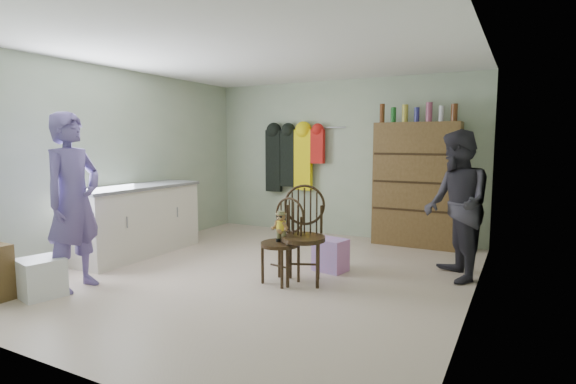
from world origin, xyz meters
The scene contains 11 objects.
ground_plane centered at (0.00, 0.00, 0.00)m, with size 5.00×5.00×0.00m, color beige.
room_walls centered at (0.00, 0.53, 1.58)m, with size 5.00×5.00×5.00m.
counter centered at (-1.95, 0.00, 0.47)m, with size 0.64×1.86×0.94m.
plastic_tub centered at (-1.54, -1.65, 0.19)m, with size 0.40×0.38×0.38m, color white.
chair_front centered at (0.36, -0.13, 0.52)m, with size 0.48×0.48×0.92m.
chair_far centered at (0.56, -0.01, 0.57)m, with size 0.61×0.61×1.06m.
striped_bag centered at (0.66, 0.50, 0.19)m, with size 0.36×0.28×0.38m, color pink.
person_left centered at (-1.44, -1.32, 0.91)m, with size 0.67×0.44×1.83m, color #65569D.
person_right centered at (2.00, 0.84, 0.83)m, with size 0.81×0.63×1.66m, color #2D2B33.
dresser centered at (1.25, 2.30, 0.91)m, with size 1.20×0.39×2.07m.
coat_rack centered at (-0.83, 2.38, 1.25)m, with size 1.42×0.12×1.09m.
Camera 1 is at (2.65, -4.32, 1.53)m, focal length 28.00 mm.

